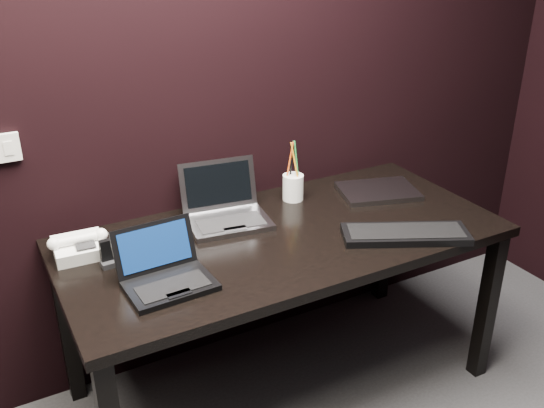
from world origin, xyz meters
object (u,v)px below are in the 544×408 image
silver_laptop (226,211)px  ext_keyboard (405,234)px  netbook (166,274)px  pen_cup (293,186)px  closed_laptop (378,191)px  mobile_phone (108,256)px  desk (283,251)px  desk_phone (79,247)px

silver_laptop → ext_keyboard: size_ratio=0.71×
netbook → pen_cup: 0.81m
closed_laptop → netbook: bearing=-166.6°
closed_laptop → pen_cup: size_ratio=1.47×
netbook → silver_laptop: 0.50m
ext_keyboard → pen_cup: pen_cup is taller
mobile_phone → silver_laptop: bearing=13.4°
netbook → closed_laptop: 1.10m
desk → closed_laptop: closed_laptop is taller
netbook → ext_keyboard: 0.92m
desk_phone → pen_cup: (0.92, 0.06, 0.02)m
ext_keyboard → desk: bearing=147.3°
desk_phone → pen_cup: bearing=3.7°
ext_keyboard → pen_cup: bearing=111.4°
netbook → desk_phone: netbook is taller
ext_keyboard → pen_cup: 0.55m
ext_keyboard → closed_laptop: bearing=66.9°
desk → closed_laptop: bearing=13.1°
closed_laptop → silver_laptop: bearing=173.8°
desk_phone → pen_cup: size_ratio=0.81×
silver_laptop → closed_laptop: 0.71m
desk → desk_phone: 0.76m
netbook → closed_laptop: bearing=13.4°
desk_phone → netbook: bearing=-56.8°
mobile_phone → pen_cup: (0.85, 0.17, 0.03)m
silver_laptop → pen_cup: bearing=8.8°
netbook → desk_phone: 0.39m
pen_cup → desk_phone: bearing=-176.3°
netbook → silver_laptop: bearing=41.8°
silver_laptop → closed_laptop: bearing=-6.2°
desk → netbook: size_ratio=5.83×
netbook → desk_phone: (-0.21, 0.32, 0.00)m
netbook → desk: bearing=13.7°
silver_laptop → pen_cup: 0.35m
pen_cup → ext_keyboard: bearing=-68.6°
silver_laptop → mobile_phone: 0.52m
ext_keyboard → mobile_phone: bearing=162.3°
mobile_phone → netbook: bearing=-56.9°
netbook → closed_laptop: size_ratio=0.75×
ext_keyboard → closed_laptop: size_ratio=1.29×
desk → ext_keyboard: 0.47m
silver_laptop → mobile_phone: silver_laptop is taller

